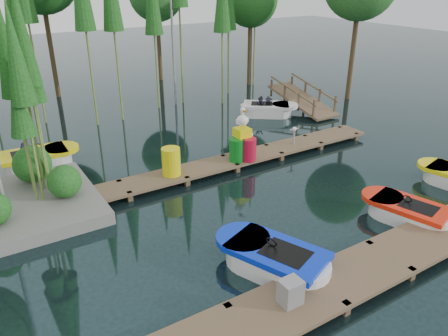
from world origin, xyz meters
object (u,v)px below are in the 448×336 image
boat_blue (274,260)px  boat_red (408,213)px  yellow_barrel (171,161)px  boat_yellow_far (36,159)px  drum_cluster (243,144)px  utility_cabinet (290,292)px

boat_blue → boat_red: 4.70m
boat_red → yellow_barrel: yellow_barrel is taller
boat_yellow_far → boat_red: bearing=-27.4°
drum_cluster → boat_red: bearing=-72.3°
boat_red → utility_cabinet: size_ratio=5.14×
boat_blue → utility_cabinet: boat_blue is taller
yellow_barrel → drum_cluster: (2.83, -0.15, 0.09)m
boat_blue → utility_cabinet: 1.51m
utility_cabinet → boat_blue: bearing=64.5°
boat_blue → drum_cluster: (2.87, 5.51, 0.58)m
utility_cabinet → drum_cluster: drum_cluster is taller
boat_yellow_far → utility_cabinet: size_ratio=5.27×
boat_red → boat_yellow_far: size_ratio=0.98×
drum_cluster → boat_yellow_far: bearing=148.7°
boat_red → drum_cluster: 6.06m
boat_red → yellow_barrel: (-4.66, 5.89, 0.52)m
boat_yellow_far → drum_cluster: drum_cluster is taller
boat_blue → yellow_barrel: (0.04, 5.66, 0.48)m
yellow_barrel → drum_cluster: drum_cluster is taller
boat_yellow_far → drum_cluster: (6.49, -3.95, 0.56)m
boat_blue → drum_cluster: bearing=40.7°
utility_cabinet → yellow_barrel: yellow_barrel is taller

